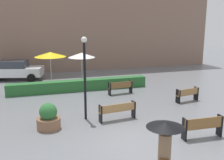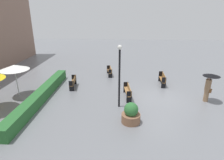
{
  "view_description": "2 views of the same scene",
  "coord_description": "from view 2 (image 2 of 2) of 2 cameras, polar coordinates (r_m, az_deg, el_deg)",
  "views": [
    {
      "loc": [
        -3.9,
        -9.47,
        4.83
      ],
      "look_at": [
        0.52,
        4.94,
        1.41
      ],
      "focal_mm": 43.52,
      "sensor_mm": 36.0,
      "label": 1
    },
    {
      "loc": [
        -12.48,
        2.8,
        5.85
      ],
      "look_at": [
        -0.42,
        3.48,
        1.46
      ],
      "focal_mm": 30.29,
      "sensor_mm": 36.0,
      "label": 2
    }
  ],
  "objects": [
    {
      "name": "bench_far_right",
      "position": [
        18.25,
        -0.68,
        2.84
      ],
      "size": [
        1.55,
        0.6,
        0.81
      ],
      "color": "#9E7242",
      "rests_on": "ground"
    },
    {
      "name": "pedestrian_with_umbrella",
      "position": [
        14.2,
        27.32,
        -0.77
      ],
      "size": [
        1.09,
        1.09,
        2.01
      ],
      "color": "#8C6B4C",
      "rests_on": "ground"
    },
    {
      "name": "bench_back_row",
      "position": [
        15.63,
        -11.61,
        -0.53
      ],
      "size": [
        1.68,
        0.56,
        0.83
      ],
      "color": "brown",
      "rests_on": "ground"
    },
    {
      "name": "bench_mid_center",
      "position": [
        13.6,
        4.83,
        -3.24
      ],
      "size": [
        1.9,
        0.56,
        0.84
      ],
      "color": "#9E7242",
      "rests_on": "ground"
    },
    {
      "name": "patio_umbrella_white",
      "position": [
        14.88,
        -27.42,
        3.39
      ],
      "size": [
        2.0,
        2.0,
        2.36
      ],
      "color": "silver",
      "rests_on": "ground"
    },
    {
      "name": "lamp_post",
      "position": [
        11.55,
        2.27,
        2.87
      ],
      "size": [
        0.28,
        0.28,
        4.02
      ],
      "color": "black",
      "rests_on": "ground"
    },
    {
      "name": "ground_plane",
      "position": [
        14.06,
        14.48,
        -5.31
      ],
      "size": [
        60.0,
        60.0,
        0.0
      ],
      "primitive_type": "plane",
      "color": "slate"
    },
    {
      "name": "bench_near_right",
      "position": [
        16.45,
        15.05,
        0.43
      ],
      "size": [
        1.77,
        0.41,
        0.92
      ],
      "color": "olive",
      "rests_on": "ground"
    },
    {
      "name": "hedge_strip",
      "position": [
        14.1,
        -20.53,
        -4.27
      ],
      "size": [
        9.51,
        0.7,
        0.74
      ],
      "primitive_type": "cube",
      "color": "#28602D",
      "rests_on": "ground"
    },
    {
      "name": "planter_pot",
      "position": [
        10.67,
        5.75,
        -10.2
      ],
      "size": [
        1.06,
        1.06,
        1.19
      ],
      "color": "brown",
      "rests_on": "ground"
    }
  ]
}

